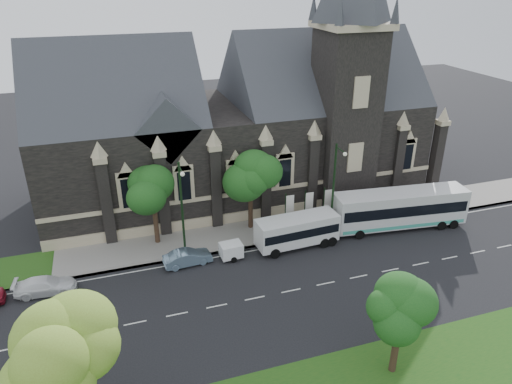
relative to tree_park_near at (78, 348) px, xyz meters
name	(u,v)px	position (x,y,z in m)	size (l,w,h in m)	color
ground	(255,298)	(11.77, 8.77, -6.42)	(160.00, 160.00, 0.00)	black
sidewalk	(223,237)	(11.77, 18.27, -6.34)	(80.00, 5.00, 0.15)	gray
museum	(246,122)	(16.89, 27.55, 1.75)	(40.00, 17.70, 29.90)	black
tree_park_near	(78,348)	(0.00, 0.00, 0.00)	(4.42, 4.42, 8.56)	black
tree_park_east	(402,309)	(17.95, -0.55, -1.80)	(3.40, 3.40, 6.28)	black
tree_walk_right	(252,172)	(14.98, 19.48, -0.60)	(4.08, 4.08, 7.80)	black
tree_walk_left	(154,185)	(5.97, 19.47, -0.68)	(3.91, 3.91, 7.64)	black
street_lamp_near	(335,185)	(21.77, 15.86, -1.30)	(0.36, 1.88, 9.00)	black
street_lamp_mid	(182,207)	(7.77, 15.86, -1.30)	(0.36, 1.88, 9.00)	black
banner_flag_left	(288,208)	(18.06, 17.77, -4.03)	(0.90, 0.10, 4.00)	black
banner_flag_center	(308,205)	(20.06, 17.77, -4.03)	(0.90, 0.10, 4.00)	black
banner_flag_right	(326,202)	(22.06, 17.77, -4.03)	(0.90, 0.10, 4.00)	black
tour_coach	(400,208)	(28.55, 14.97, -4.36)	(13.23, 4.21, 3.79)	silver
shuttle_bus	(297,230)	(17.79, 14.86, -4.74)	(7.63, 2.97, 2.90)	silver
box_trailer	(231,250)	(11.55, 14.72, -5.59)	(2.76, 1.62, 1.46)	white
sedan	(188,257)	(7.77, 14.97, -5.74)	(1.43, 4.11, 1.35)	#708CA3
car_far_white	(45,286)	(-3.46, 14.53, -5.75)	(1.86, 4.58, 1.33)	white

